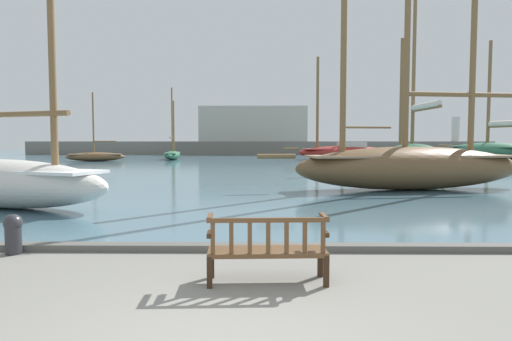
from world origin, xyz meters
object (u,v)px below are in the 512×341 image
sailboat_far_port (413,153)px  sailboat_centre_channel (410,163)px  sailboat_distant_harbor (172,154)px  sailboat_outer_port (345,150)px  park_bench (267,249)px  sailboat_far_starboard (490,150)px  sailboat_outer_starboard (96,156)px  mooring_bollard (13,232)px  sailboat_nearest_starboard (0,179)px

sailboat_far_port → sailboat_centre_channel: size_ratio=0.94×
sailboat_distant_harbor → sailboat_outer_port: size_ratio=0.60×
sailboat_far_port → sailboat_outer_port: (-1.93, 14.26, -0.11)m
sailboat_far_port → sailboat_centre_channel: bearing=-108.7°
park_bench → sailboat_far_starboard: (20.98, 36.31, 0.60)m
park_bench → sailboat_far_port: sailboat_far_port is taller
sailboat_outer_starboard → mooring_bollard: size_ratio=8.90×
sailboat_distant_harbor → sailboat_centre_channel: (14.24, -26.98, 0.47)m
sailboat_outer_starboard → sailboat_centre_channel: size_ratio=0.52×
sailboat_nearest_starboard → sailboat_centre_channel: size_ratio=0.70×
sailboat_far_starboard → sailboat_far_port: 16.31m
park_bench → mooring_bollard: park_bench is taller
park_bench → sailboat_far_starboard: sailboat_far_starboard is taller
park_bench → sailboat_distant_harbor: bearing=103.0°
park_bench → sailboat_far_starboard: 41.94m
sailboat_far_starboard → sailboat_nearest_starboard: size_ratio=1.51×
sailboat_distant_harbor → sailboat_far_starboard: bearing=-3.4°
sailboat_nearest_starboard → park_bench: bearing=-41.1°
sailboat_outer_starboard → sailboat_far_starboard: bearing=3.3°
sailboat_outer_port → sailboat_centre_channel: sailboat_centre_channel is taller
sailboat_far_starboard → sailboat_outer_starboard: (-35.83, -2.09, -0.52)m
park_bench → sailboat_outer_port: size_ratio=0.14×
park_bench → sailboat_nearest_starboard: size_ratio=0.20×
sailboat_far_starboard → sailboat_nearest_starboard: 41.19m
park_bench → sailboat_outer_starboard: size_ratio=0.27×
park_bench → sailboat_centre_channel: sailboat_centre_channel is taller
sailboat_outer_port → sailboat_outer_starboard: 23.29m
sailboat_far_port → mooring_bollard: (-14.25, -22.76, -0.73)m
sailboat_outer_port → sailboat_centre_channel: size_ratio=0.98×
sailboat_nearest_starboard → sailboat_outer_starboard: 28.85m
park_bench → sailboat_outer_starboard: sailboat_outer_starboard is taller
park_bench → sailboat_outer_port: 39.37m
sailboat_nearest_starboard → sailboat_outer_starboard: bearing=105.2°
sailboat_far_starboard → mooring_bollard: 43.00m
park_bench → sailboat_far_starboard: bearing=60.0°
park_bench → sailboat_far_port: (9.96, 24.28, 0.64)m
sailboat_distant_harbor → sailboat_outer_starboard: sailboat_distant_harbor is taller
sailboat_distant_harbor → sailboat_centre_channel: sailboat_centre_channel is taller
sailboat_nearest_starboard → sailboat_outer_port: (15.34, 32.17, 0.14)m
sailboat_outer_port → park_bench: bearing=-101.8°
sailboat_distant_harbor → mooring_bollard: bearing=-83.0°
sailboat_distant_harbor → sailboat_centre_channel: 30.51m
sailboat_distant_harbor → sailboat_nearest_starboard: size_ratio=0.85×
sailboat_centre_channel → mooring_bollard: (-9.77, -9.55, -0.70)m
mooring_bollard → park_bench: bearing=-19.6°
sailboat_centre_channel → mooring_bollard: sailboat_centre_channel is taller
sailboat_centre_channel → park_bench: bearing=-116.3°
sailboat_far_starboard → sailboat_outer_starboard: 35.90m
sailboat_outer_port → sailboat_outer_starboard: sailboat_outer_port is taller
sailboat_outer_port → mooring_bollard: sailboat_outer_port is taller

